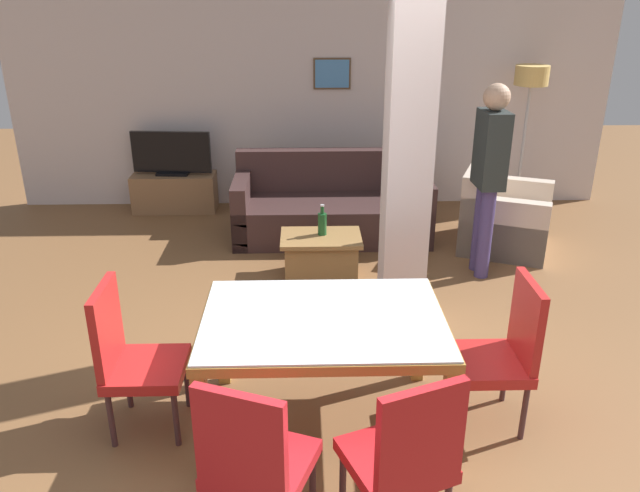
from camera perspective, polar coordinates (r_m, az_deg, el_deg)
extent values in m
plane|color=brown|center=(4.10, 0.29, -15.73)|extent=(18.00, 18.00, 0.00)
cube|color=silver|center=(7.69, -0.78, 13.66)|extent=(7.20, 0.06, 2.70)
cube|color=brown|center=(7.62, 1.11, 15.48)|extent=(0.44, 0.02, 0.36)
cube|color=#4C8CCC|center=(7.61, 1.11, 15.47)|extent=(0.40, 0.01, 0.32)
cube|color=silver|center=(4.75, 8.01, 7.81)|extent=(0.34, 0.36, 2.70)
cube|color=#A27834|center=(3.29, 0.59, -11.18)|extent=(1.44, 0.06, 0.06)
cube|color=#A27834|center=(4.13, 0.09, -3.75)|extent=(1.44, 0.06, 0.06)
cube|color=#A27834|center=(3.75, -10.38, -7.07)|extent=(0.06, 0.90, 0.06)
cube|color=#A27834|center=(3.79, 10.89, -6.77)|extent=(0.06, 0.90, 0.06)
cube|color=silver|center=(3.68, 0.31, -6.56)|extent=(1.42, 1.00, 0.01)
cube|color=#A27834|center=(3.57, -10.69, -15.94)|extent=(0.08, 0.08, 0.68)
cube|color=#A27834|center=(3.61, 11.65, -15.52)|extent=(0.08, 0.08, 0.68)
cube|color=#A27834|center=(4.32, -8.92, -8.35)|extent=(0.08, 0.08, 0.68)
cube|color=#A27834|center=(4.36, 9.03, -8.09)|extent=(0.08, 0.08, 0.68)
cube|color=red|center=(3.20, -5.33, -19.27)|extent=(0.59, 0.59, 0.07)
cube|color=red|center=(2.87, -7.32, -17.43)|extent=(0.43, 0.20, 0.52)
cylinder|color=#482B2C|center=(3.54, -6.81, -19.30)|extent=(0.04, 0.04, 0.38)
cylinder|color=#482B2C|center=(3.42, -0.68, -20.85)|extent=(0.04, 0.04, 0.38)
cube|color=red|center=(4.02, 15.08, -10.32)|extent=(0.46, 0.46, 0.07)
cube|color=red|center=(3.93, 18.39, -6.53)|extent=(0.05, 0.44, 0.52)
cylinder|color=#482B2C|center=(3.94, 12.77, -14.71)|extent=(0.04, 0.04, 0.38)
cylinder|color=#482B2C|center=(4.24, 11.56, -11.64)|extent=(0.04, 0.04, 0.38)
cylinder|color=#482B2C|center=(4.05, 18.15, -14.26)|extent=(0.04, 0.04, 0.38)
cylinder|color=#482B2C|center=(4.34, 16.55, -11.31)|extent=(0.04, 0.04, 0.38)
cube|color=red|center=(3.23, 6.89, -18.84)|extent=(0.60, 0.60, 0.07)
cube|color=red|center=(2.91, 9.24, -16.89)|extent=(0.42, 0.21, 0.52)
cylinder|color=#482B2C|center=(3.44, 2.10, -20.64)|extent=(0.04, 0.04, 0.38)
cylinder|color=#482B2C|center=(3.58, 7.94, -18.84)|extent=(0.04, 0.04, 0.38)
cube|color=red|center=(3.97, -15.54, -10.76)|extent=(0.46, 0.46, 0.07)
cube|color=red|center=(3.88, -18.95, -7.01)|extent=(0.05, 0.44, 0.52)
cylinder|color=#482B2C|center=(4.21, -12.07, -11.98)|extent=(0.04, 0.04, 0.38)
cylinder|color=#482B2C|center=(3.91, -13.03, -15.12)|extent=(0.04, 0.04, 0.38)
cylinder|color=#482B2C|center=(4.30, -17.17, -11.79)|extent=(0.04, 0.04, 0.38)
cylinder|color=#482B2C|center=(4.00, -18.55, -14.82)|extent=(0.04, 0.04, 0.38)
cube|color=#3A2625|center=(6.81, 1.06, 2.55)|extent=(2.09, 0.93, 0.42)
cube|color=#3A2625|center=(7.03, 0.94, 6.99)|extent=(2.09, 0.18, 0.46)
cube|color=#3A2625|center=(6.88, 9.13, 3.60)|extent=(0.16, 0.93, 0.68)
cube|color=#3A2625|center=(6.79, -7.10, 3.47)|extent=(0.16, 0.93, 0.68)
cube|color=beige|center=(6.83, 16.56, 1.55)|extent=(1.14, 1.19, 0.40)
cube|color=beige|center=(6.72, 14.11, 5.27)|extent=(0.52, 0.93, 0.44)
cube|color=beige|center=(7.16, 16.96, 3.50)|extent=(0.84, 0.46, 0.64)
cube|color=beige|center=(6.42, 16.35, 1.38)|extent=(0.84, 0.46, 0.64)
cube|color=olive|center=(5.79, 0.09, 0.73)|extent=(0.75, 0.51, 0.04)
cube|color=olive|center=(5.87, 0.09, -1.12)|extent=(0.67, 0.43, 0.37)
cylinder|color=#194C23|center=(5.78, 0.21, 2.01)|extent=(0.08, 0.08, 0.20)
cylinder|color=#194C23|center=(5.73, 0.21, 3.31)|extent=(0.03, 0.03, 0.07)
cylinder|color=#B7B7BC|center=(5.72, 0.21, 3.73)|extent=(0.04, 0.04, 0.01)
cube|color=#8F6643|center=(7.84, -13.12, 4.80)|extent=(0.99, 0.40, 0.46)
cube|color=black|center=(7.77, -13.28, 6.50)|extent=(0.39, 0.23, 0.03)
cube|color=black|center=(7.70, -13.45, 8.36)|extent=(0.95, 0.13, 0.49)
cylinder|color=#B7B7BC|center=(8.04, 17.38, 3.17)|extent=(0.34, 0.34, 0.02)
cylinder|color=#B7B7BC|center=(7.84, 18.02, 8.38)|extent=(0.04, 0.04, 1.49)
cylinder|color=#E5BC66|center=(7.69, 18.80, 14.56)|extent=(0.38, 0.38, 0.22)
cylinder|color=#44396E|center=(5.97, 14.87, 1.09)|extent=(0.13, 0.13, 0.87)
cylinder|color=#44396E|center=(6.12, 14.41, 1.68)|extent=(0.13, 0.13, 0.87)
cube|color=#28302F|center=(5.82, 15.39, 8.52)|extent=(0.23, 0.39, 0.69)
sphere|color=tan|center=(5.73, 15.87, 12.98)|extent=(0.23, 0.23, 0.23)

